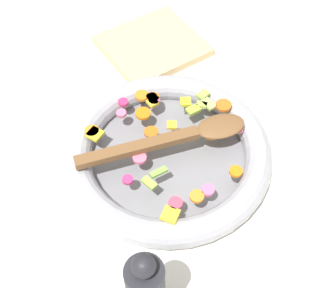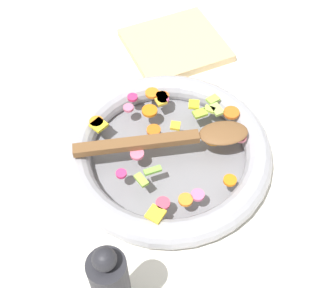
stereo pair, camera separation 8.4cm
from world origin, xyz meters
name	(u,v)px [view 1 (the left image)]	position (x,y,z in m)	size (l,w,h in m)	color
ground_plane	(168,160)	(0.00, 0.00, 0.00)	(4.00, 4.00, 0.00)	silver
skillet	(168,153)	(0.00, 0.00, 0.02)	(0.38, 0.38, 0.05)	slate
chopped_vegetables	(169,132)	(-0.02, -0.02, 0.05)	(0.28, 0.28, 0.01)	orange
wooden_spoon	(180,136)	(-0.02, 0.01, 0.06)	(0.31, 0.12, 0.01)	brown
cutting_board	(153,46)	(-0.15, -0.28, 0.01)	(0.21, 0.19, 0.02)	tan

